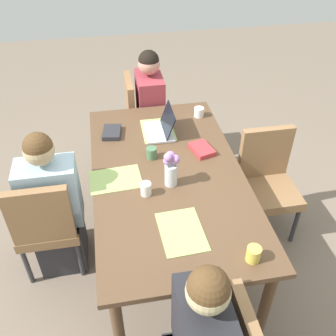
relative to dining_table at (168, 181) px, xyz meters
The scene contains 18 objects.
ground_plane 0.68m from the dining_table, ahead, with size 10.00×10.00×0.00m, color #756656.
dining_table is the anchor object (origin of this frame).
chair_head_right_left_near 1.27m from the dining_table, ahead, with size 0.44×0.44×0.90m.
person_head_right_left_near 1.21m from the dining_table, ahead, with size 0.40×0.36×1.19m.
chair_far_left_mid 0.91m from the dining_table, 94.55° to the left, with size 0.44×0.44×0.90m.
person_far_left_mid 0.85m from the dining_table, 89.74° to the left, with size 0.36×0.40×1.19m.
chair_near_right_near 0.86m from the dining_table, 82.63° to the right, with size 0.44×0.44×0.90m.
flower_vase 0.25m from the dining_table, behind, with size 0.11×0.11×0.28m.
placemat_head_right_left_near 0.57m from the dining_table, ahead, with size 0.36×0.26×0.00m, color #9EBC66.
placemat_far_left_mid 0.38m from the dining_table, 89.74° to the left, with size 0.36×0.26×0.00m, color #9EBC66.
placemat_head_left_left_far 0.56m from the dining_table, behind, with size 0.36×0.26×0.00m, color #9EBC66.
laptop_head_right_left_near 0.54m from the dining_table, ahead, with size 0.32×0.22×0.21m.
coffee_mug_near_left 0.25m from the dining_table, 23.00° to the left, with size 0.08×0.08×0.09m, color #47704C.
coffee_mug_near_right 0.90m from the dining_table, 158.13° to the right, with size 0.08×0.08×0.09m, color #DBC64C.
coffee_mug_centre_left 0.29m from the dining_table, 135.80° to the left, with size 0.07×0.07×0.09m, color white.
coffee_mug_centre_right 0.84m from the dining_table, 29.14° to the right, with size 0.08×0.08×0.08m, color white.
book_red_cover 0.39m from the dining_table, 54.31° to the right, with size 0.20×0.14×0.04m, color #B73338.
book_blue_cover 0.68m from the dining_table, 32.23° to the left, with size 0.20×0.14×0.04m, color #28282D.
Camera 1 is at (-2.06, 0.37, 2.50)m, focal length 40.64 mm.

